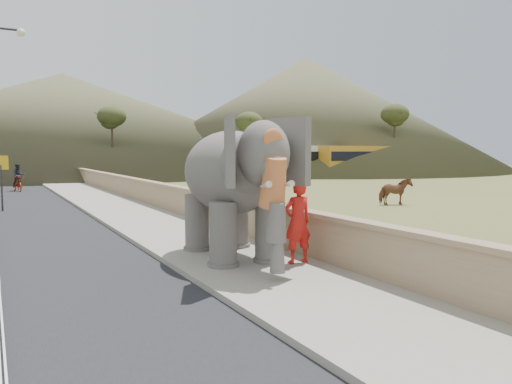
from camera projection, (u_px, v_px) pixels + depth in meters
ground at (258, 274)px, 10.52m from camera, size 160.00×160.00×0.00m
walkway at (136, 216)px, 19.30m from camera, size 3.00×120.00×0.15m
parapet at (176, 202)px, 20.04m from camera, size 0.30×120.00×1.10m
signboard at (1, 173)px, 21.20m from camera, size 0.60×0.08×2.40m
cow at (395, 191)px, 23.93m from camera, size 1.67×1.04×1.31m
distant_car at (235, 170)px, 49.93m from camera, size 4.56×3.18×1.44m
bus_white at (317, 161)px, 50.00m from camera, size 11.13×3.15×3.10m
bus_orange at (362, 161)px, 51.04m from camera, size 11.16×3.34×3.10m
hill_right at (306, 114)px, 72.48m from camera, size 56.00×56.00×16.00m
hill_far at (64, 121)px, 73.82m from camera, size 80.00×80.00×14.00m
elephant_and_man at (232, 191)px, 11.55m from camera, size 2.51×4.39×3.07m
motorcyclist at (18, 181)px, 31.95m from camera, size 1.02×1.95×1.80m
trees at (87, 136)px, 38.99m from camera, size 47.61×45.30×8.24m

